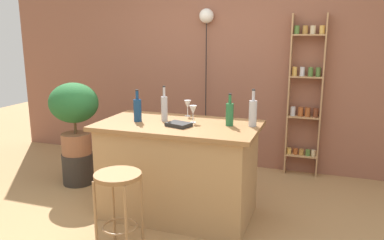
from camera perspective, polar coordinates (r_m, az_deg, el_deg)
The scene contains 15 objects.
ground at distance 3.65m, azimuth -3.71°, elevation -15.61°, with size 12.00×12.00×0.00m, color #A37A4C.
back_wall at distance 5.08m, azimuth 4.71°, elevation 8.92°, with size 6.40×0.10×2.80m, color #8C5642.
kitchen_counter at distance 3.72m, azimuth -2.01°, elevation -7.31°, with size 1.51×0.83×0.91m.
bar_stool at distance 3.14m, azimuth -10.86°, elevation -10.55°, with size 0.37×0.37×0.67m.
spice_shelf at distance 4.83m, azimuth 16.43°, elevation 3.51°, with size 0.40×0.13×1.96m.
plant_stool at distance 4.75m, azimuth -16.55°, elevation -6.88°, with size 0.36×0.36×0.36m, color #2D2823.
potted_plant at distance 4.57m, azimuth -17.10°, elevation 1.44°, with size 0.57×0.51×0.83m.
bottle_sauce_amber at distance 3.50m, azimuth 5.61°, elevation 0.96°, with size 0.07×0.07×0.30m.
bottle_wine_red at distance 3.50m, azimuth 9.02°, elevation 1.12°, with size 0.07×0.07×0.34m.
bottle_vinegar at distance 3.68m, azimuth -4.13°, elevation 1.82°, with size 0.06×0.06×0.34m.
bottle_spirits_clear at distance 3.69m, azimuth -8.09°, elevation 1.57°, with size 0.08×0.08×0.31m.
wine_glass_left at distance 3.60m, azimuth 0.15°, elevation 1.43°, with size 0.07×0.07×0.16m.
wine_glass_center at distance 3.89m, azimuth -0.66°, elevation 2.27°, with size 0.07×0.07×0.16m.
cookbook at distance 3.48m, azimuth -1.99°, elevation -0.67°, with size 0.21×0.15×0.04m, color black.
pendant_globe_light at distance 5.02m, azimuth 2.16°, elevation 14.72°, with size 0.18×0.18×2.04m.
Camera 1 is at (1.27, -2.96, 1.73)m, focal length 35.93 mm.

